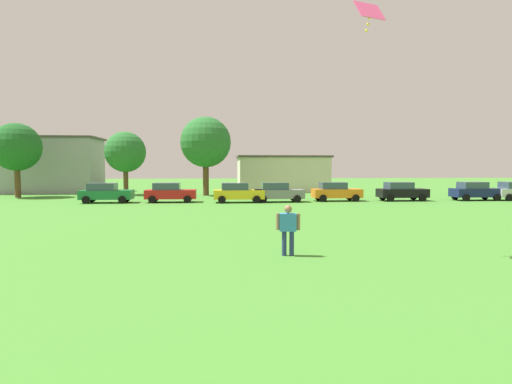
% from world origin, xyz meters
% --- Properties ---
extents(ground_plane, '(160.00, 160.00, 0.00)m').
position_xyz_m(ground_plane, '(0.00, 30.00, 0.00)').
color(ground_plane, '#42842D').
extents(adult_bystander, '(0.83, 0.42, 1.77)m').
position_xyz_m(adult_bystander, '(5.43, 15.78, 1.05)').
color(adult_bystander, navy).
rests_on(adult_bystander, ground).
extents(kite, '(1.17, 0.82, 1.08)m').
position_xyz_m(kite, '(8.30, 16.01, 8.47)').
color(kite, '#F24C8C').
extents(parked_car_green_0, '(4.30, 2.02, 1.68)m').
position_xyz_m(parked_car_green_0, '(-6.38, 38.64, 0.86)').
color(parked_car_green_0, '#196B38').
rests_on(parked_car_green_0, ground).
extents(parked_car_red_1, '(4.30, 2.02, 1.68)m').
position_xyz_m(parked_car_red_1, '(-1.02, 38.70, 0.86)').
color(parked_car_red_1, red).
rests_on(parked_car_red_1, ground).
extents(parked_car_yellow_2, '(4.30, 2.02, 1.68)m').
position_xyz_m(parked_car_yellow_2, '(4.80, 37.99, 0.86)').
color(parked_car_yellow_2, yellow).
rests_on(parked_car_yellow_2, ground).
extents(parked_car_gray_3, '(4.30, 2.02, 1.68)m').
position_xyz_m(parked_car_gray_3, '(8.28, 38.18, 0.86)').
color(parked_car_gray_3, slate).
rests_on(parked_car_gray_3, ground).
extents(parked_car_orange_4, '(4.30, 2.02, 1.68)m').
position_xyz_m(parked_car_orange_4, '(13.58, 38.71, 0.86)').
color(parked_car_orange_4, orange).
rests_on(parked_car_orange_4, ground).
extents(parked_car_black_5, '(4.30, 2.02, 1.68)m').
position_xyz_m(parked_car_black_5, '(19.54, 38.44, 0.86)').
color(parked_car_black_5, black).
rests_on(parked_car_black_5, ground).
extents(parked_car_navy_6, '(4.30, 2.02, 1.68)m').
position_xyz_m(parked_car_navy_6, '(26.46, 38.35, 0.86)').
color(parked_car_navy_6, '#141E4C').
rests_on(parked_car_navy_6, ground).
extents(tree_far_left, '(4.73, 4.73, 7.37)m').
position_xyz_m(tree_far_left, '(-16.69, 45.97, 4.98)').
color(tree_far_left, brown).
rests_on(tree_far_left, ground).
extents(tree_center, '(4.39, 4.39, 6.84)m').
position_xyz_m(tree_center, '(-6.79, 49.02, 4.62)').
color(tree_center, brown).
rests_on(tree_center, ground).
extents(tree_far_right, '(5.34, 5.34, 8.33)m').
position_xyz_m(tree_far_right, '(1.88, 47.20, 5.62)').
color(tree_far_right, brown).
rests_on(tree_far_right, ground).
extents(house_left, '(12.72, 6.81, 6.50)m').
position_xyz_m(house_left, '(-17.08, 53.88, 3.26)').
color(house_left, '#9999A3').
rests_on(house_left, ground).
extents(house_right, '(11.17, 6.54, 4.37)m').
position_xyz_m(house_right, '(11.09, 53.88, 2.19)').
color(house_right, beige).
rests_on(house_right, ground).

